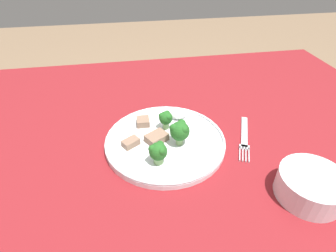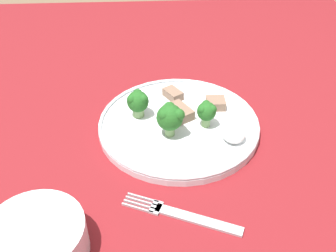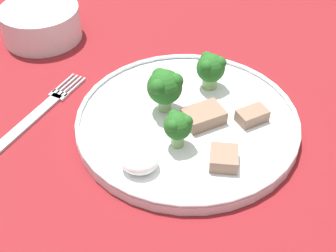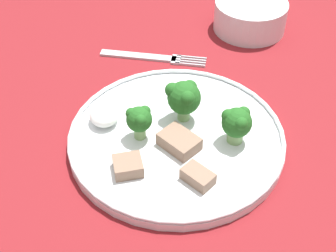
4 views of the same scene
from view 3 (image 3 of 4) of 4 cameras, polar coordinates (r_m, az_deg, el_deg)
name	(u,v)px [view 3 (image 3 of 4)]	position (r m, az deg, el deg)	size (l,w,h in m)	color
table	(160,162)	(0.68, -0.94, -4.46)	(1.32, 1.08, 0.76)	maroon
dinner_plate	(187,121)	(0.60, 2.37, 0.58)	(0.28, 0.28, 0.02)	white
fork	(40,112)	(0.64, -15.35, 1.70)	(0.09, 0.17, 0.00)	#B2B2B7
cream_bowl	(41,24)	(0.79, -15.21, 11.96)	(0.13, 0.13, 0.05)	silver
broccoli_floret_near_rim_left	(211,68)	(0.63, 5.23, 7.03)	(0.04, 0.04, 0.05)	#7FA866
broccoli_floret_center_left	(164,88)	(0.58, -0.44, 4.71)	(0.05, 0.05, 0.06)	#7FA866
broccoli_floret_back_left	(178,126)	(0.54, 1.20, -0.02)	(0.03, 0.03, 0.05)	#7FA866
meat_slice_front_slice	(224,158)	(0.54, 6.82, -3.92)	(0.03, 0.04, 0.02)	#846651
meat_slice_middle_slice	(252,116)	(0.60, 10.22, 1.24)	(0.04, 0.04, 0.02)	#846651
meat_slice_rear_slice	(204,116)	(0.59, 4.36, 1.22)	(0.06, 0.06, 0.02)	#846651
sauce_dollop	(139,161)	(0.53, -3.52, -4.25)	(0.04, 0.04, 0.02)	white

